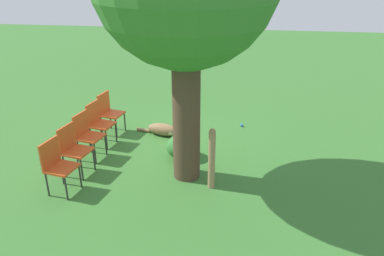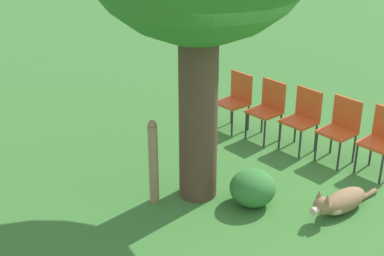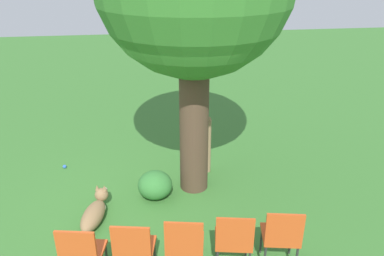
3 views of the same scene
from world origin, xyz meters
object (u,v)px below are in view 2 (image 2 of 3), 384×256
Objects in this scene: red_chair_4 at (236,97)px; red_chair_3 at (268,106)px; dog at (340,202)px; red_chair_1 at (341,126)px; red_chair_2 at (303,115)px; red_chair_0 at (383,137)px; fence_post at (153,161)px.

red_chair_3 is at bearing 100.38° from red_chair_4.
dog is 1.33× the size of red_chair_1.
red_chair_0 is at bearing 100.38° from red_chair_2.
fence_post is at bearing -44.70° from dog.
dog is 1.11× the size of fence_post.
red_chair_0 is 0.59m from red_chair_1.
dog is at bearing 11.55° from red_chair_0.
red_chair_4 is at bearing -79.62° from red_chair_2.
red_chair_1 is (2.43, -1.31, -0.02)m from fence_post.
fence_post is 3.07m from red_chair_0.
red_chair_3 is at bearing -3.03° from fence_post.
red_chair_4 is at bearing -79.62° from red_chair_1.
fence_post is 1.19× the size of red_chair_0.
red_chair_2 is 1.18m from red_chair_4.
red_chair_2 is at bearing 100.38° from red_chair_3.
red_chair_1 is at bearing -28.28° from fence_post.
dog is at bearing 36.41° from red_chair_1.
fence_post is 1.19× the size of red_chair_2.
fence_post is (-1.16, 1.90, 0.41)m from dog.
dog is at bearing 72.53° from red_chair_4.
fence_post is at bearing 8.20° from red_chair_3.
fence_post reaches higher than dog.
red_chair_0 and red_chair_3 have the same top height.
red_chair_2 and red_chair_4 have the same top height.
red_chair_4 is (1.29, 2.36, 0.38)m from dog.
fence_post is 1.19× the size of red_chair_3.
red_chair_1 is 1.76m from red_chair_4.
red_chair_1 is 1.00× the size of red_chair_2.
fence_post reaches higher than red_chair_0.
red_chair_3 reaches higher than dog.
red_chair_2 is at bearing -123.26° from dog.
red_chair_1 is at bearing -79.62° from red_chair_0.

